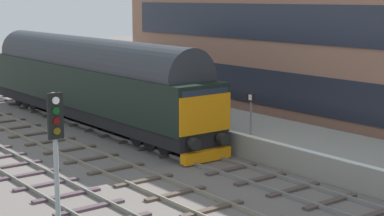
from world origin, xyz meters
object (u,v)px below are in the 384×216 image
platform_number_sign (251,107)px  waiting_passenger (110,79)px  diesel_locomotive (90,78)px  signal_post_near (56,145)px

platform_number_sign → waiting_passenger: 12.73m
diesel_locomotive → waiting_passenger: size_ratio=12.23×
signal_post_near → waiting_passenger: (11.21, 16.31, -0.77)m
diesel_locomotive → waiting_passenger: (2.59, 2.31, -0.50)m
diesel_locomotive → signal_post_near: bearing=-121.6°
signal_post_near → waiting_passenger: signal_post_near is taller
diesel_locomotive → platform_number_sign: (1.99, -10.41, -0.29)m
signal_post_near → waiting_passenger: bearing=55.5°
signal_post_near → waiting_passenger: 19.81m
signal_post_near → platform_number_sign: (10.61, 3.60, -0.57)m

